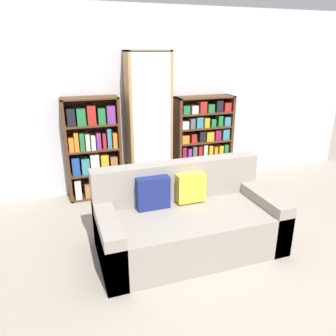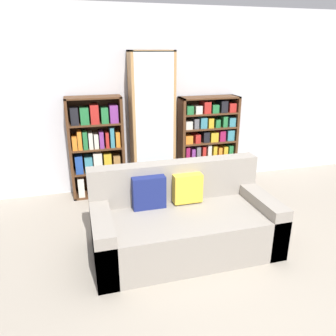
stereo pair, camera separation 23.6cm
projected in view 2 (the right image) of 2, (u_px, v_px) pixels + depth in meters
The scene contains 7 objects.
ground_plane at pixel (229, 280), 3.16m from camera, with size 16.00×16.00×0.00m, color gray.
wall_back at pixel (161, 101), 5.04m from camera, with size 7.11×0.06×2.70m.
couch at pixel (183, 223), 3.58m from camera, with size 1.96×0.96×0.91m.
bookshelf_left at pixel (97, 149), 4.81m from camera, with size 0.78×0.32×1.48m.
display_cabinet at pixel (152, 124), 4.89m from camera, with size 0.64×0.36×2.09m.
bookshelf_right at pixel (208, 142), 5.26m from camera, with size 0.93×0.32×1.41m.
wine_bottle at pixel (193, 202), 4.44m from camera, with size 0.09×0.09×0.36m.
Camera 2 is at (-1.27, -2.35, 2.10)m, focal length 35.00 mm.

